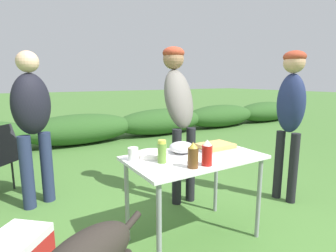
{
  "coord_description": "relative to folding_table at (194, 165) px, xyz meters",
  "views": [
    {
      "loc": [
        -1.27,
        -1.65,
        1.35
      ],
      "look_at": [
        0.11,
        0.59,
        0.89
      ],
      "focal_mm": 28.0,
      "sensor_mm": 36.0,
      "label": 1
    }
  ],
  "objects": [
    {
      "name": "standing_person_in_olive_jacket",
      "position": [
        -1.06,
        1.4,
        0.32
      ],
      "size": [
        0.48,
        0.42,
        1.64
      ],
      "rotation": [
        0.0,
        0.0,
        0.4
      ],
      "color": "#232D4C",
      "rests_on": "ground"
    },
    {
      "name": "standing_person_in_red_jacket",
      "position": [
        0.34,
        0.75,
        0.45
      ],
      "size": [
        0.36,
        0.5,
        1.72
      ],
      "rotation": [
        0.0,
        0.0,
        -0.09
      ],
      "color": "black",
      "rests_on": "ground"
    },
    {
      "name": "ground_plane",
      "position": [
        0.0,
        0.0,
        -0.66
      ],
      "size": [
        60.0,
        60.0,
        0.0
      ],
      "primitive_type": "plane",
      "color": "#477533"
    },
    {
      "name": "shrub_hedge",
      "position": [
        -0.0,
        4.0,
        -0.34
      ],
      "size": [
        14.4,
        0.9,
        0.64
      ],
      "color": "#2D5623",
      "rests_on": "ground"
    },
    {
      "name": "food_tray",
      "position": [
        0.28,
        0.06,
        0.1
      ],
      "size": [
        0.34,
        0.26,
        0.06
      ],
      "color": "#9E9EA3",
      "rests_on": "folding_table"
    },
    {
      "name": "ketchup_bottle",
      "position": [
        -0.07,
        -0.24,
        0.17
      ],
      "size": [
        0.08,
        0.08,
        0.19
      ],
      "color": "red",
      "rests_on": "folding_table"
    },
    {
      "name": "mixing_bowl",
      "position": [
        -0.04,
        0.13,
        0.13
      ],
      "size": [
        0.21,
        0.21,
        0.1
      ],
      "primitive_type": "ellipsoid",
      "color": "silver",
      "rests_on": "folding_table"
    },
    {
      "name": "paper_cup_stack",
      "position": [
        -0.47,
        0.16,
        0.13
      ],
      "size": [
        0.08,
        0.08,
        0.1
      ],
      "primitive_type": "cylinder",
      "color": "white",
      "rests_on": "folding_table"
    },
    {
      "name": "relish_jar",
      "position": [
        -0.31,
        -0.01,
        0.16
      ],
      "size": [
        0.07,
        0.07,
        0.17
      ],
      "color": "olive",
      "rests_on": "folding_table"
    },
    {
      "name": "folding_table",
      "position": [
        0.0,
        0.0,
        0.0
      ],
      "size": [
        1.1,
        0.64,
        0.74
      ],
      "color": "white",
      "rests_on": "ground"
    },
    {
      "name": "beer_bottle",
      "position": [
        -0.19,
        -0.23,
        0.17
      ],
      "size": [
        0.08,
        0.08,
        0.19
      ],
      "color": "brown",
      "rests_on": "folding_table"
    },
    {
      "name": "plate_stack",
      "position": [
        -0.3,
        0.17,
        0.09
      ],
      "size": [
        0.25,
        0.25,
        0.04
      ],
      "primitive_type": "cylinder",
      "color": "white",
      "rests_on": "folding_table"
    },
    {
      "name": "standing_person_in_dark_puffer",
      "position": [
        1.34,
        0.06,
        0.41
      ],
      "size": [
        0.26,
        0.33,
        1.66
      ],
      "rotation": [
        0.0,
        0.0,
        -1.42
      ],
      "color": "black",
      "rests_on": "ground"
    }
  ]
}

